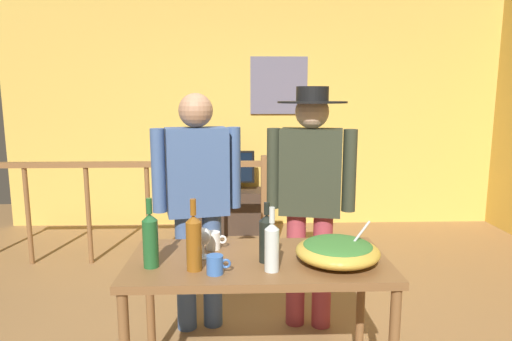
% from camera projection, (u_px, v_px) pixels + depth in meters
% --- Properties ---
extents(back_wall, '(5.94, 0.10, 2.89)m').
position_uv_depth(back_wall, '(255.00, 106.00, 5.37)').
color(back_wall, gold).
rests_on(back_wall, ground_plane).
extents(framed_picture, '(0.67, 0.03, 0.67)m').
position_uv_depth(framed_picture, '(279.00, 86.00, 5.28)').
color(framed_picture, slate).
extents(stair_railing, '(2.87, 0.10, 1.02)m').
position_uv_depth(stair_railing, '(167.00, 197.00, 4.17)').
color(stair_railing, brown).
rests_on(stair_railing, ground_plane).
extents(tv_console, '(0.90, 0.40, 0.49)m').
position_uv_depth(tv_console, '(228.00, 211.00, 5.21)').
color(tv_console, '#38281E').
rests_on(tv_console, ground_plane).
extents(flat_screen_tv, '(0.62, 0.12, 0.46)m').
position_uv_depth(flat_screen_tv, '(227.00, 168.00, 5.09)').
color(flat_screen_tv, black).
rests_on(flat_screen_tv, tv_console).
extents(serving_table, '(1.33, 0.65, 0.75)m').
position_uv_depth(serving_table, '(258.00, 274.00, 2.31)').
color(serving_table, brown).
rests_on(serving_table, ground_plane).
extents(salad_bowl, '(0.42, 0.42, 0.22)m').
position_uv_depth(salad_bowl, '(338.00, 250.00, 2.23)').
color(salad_bowl, gold).
rests_on(salad_bowl, serving_table).
extents(wine_glass, '(0.08, 0.08, 0.16)m').
position_uv_depth(wine_glass, '(203.00, 237.00, 2.29)').
color(wine_glass, silver).
rests_on(wine_glass, serving_table).
extents(wine_bottle_amber, '(0.07, 0.07, 0.35)m').
position_uv_depth(wine_bottle_amber, '(194.00, 241.00, 2.12)').
color(wine_bottle_amber, brown).
rests_on(wine_bottle_amber, serving_table).
extents(wine_bottle_green, '(0.08, 0.08, 0.35)m').
position_uv_depth(wine_bottle_green, '(150.00, 239.00, 2.16)').
color(wine_bottle_green, '#1E5628').
rests_on(wine_bottle_green, serving_table).
extents(wine_bottle_clear, '(0.07, 0.07, 0.31)m').
position_uv_depth(wine_bottle_clear, '(272.00, 246.00, 2.11)').
color(wine_bottle_clear, silver).
rests_on(wine_bottle_clear, serving_table).
extents(wine_bottle_dark, '(0.08, 0.08, 0.31)m').
position_uv_depth(wine_bottle_dark, '(267.00, 237.00, 2.23)').
color(wine_bottle_dark, black).
rests_on(wine_bottle_dark, serving_table).
extents(mug_white, '(0.11, 0.08, 0.10)m').
position_uv_depth(mug_white, '(214.00, 240.00, 2.43)').
color(mug_white, white).
rests_on(mug_white, serving_table).
extents(mug_blue, '(0.12, 0.08, 0.09)m').
position_uv_depth(mug_blue, '(215.00, 265.00, 2.09)').
color(mug_blue, '#3866B2').
rests_on(mug_blue, serving_table).
extents(person_standing_left, '(0.57, 0.30, 1.59)m').
position_uv_depth(person_standing_left, '(198.00, 194.00, 2.93)').
color(person_standing_left, '#3D5684').
rests_on(person_standing_left, ground_plane).
extents(person_standing_right, '(0.58, 0.45, 1.63)m').
position_uv_depth(person_standing_right, '(310.00, 187.00, 2.95)').
color(person_standing_right, '#9E3842').
rests_on(person_standing_right, ground_plane).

